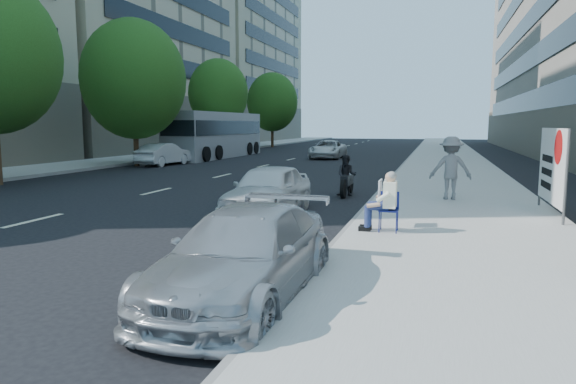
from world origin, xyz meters
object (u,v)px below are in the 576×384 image
(parked_sedan, at_px, (244,255))
(white_sedan_near, at_px, (268,190))
(protest_banner, at_px, (552,166))
(bus, at_px, (217,135))
(motorcycle, at_px, (347,178))
(white_sedan_mid, at_px, (164,154))
(seated_protester, at_px, (384,198))
(white_sedan_far, at_px, (328,149))
(jogger, at_px, (451,168))

(parked_sedan, xyz_separation_m, white_sedan_near, (-1.80, 6.48, 0.06))
(protest_banner, xyz_separation_m, white_sedan_near, (-7.18, -1.35, -0.71))
(parked_sedan, xyz_separation_m, bus, (-13.27, 28.75, 1.00))
(protest_banner, distance_m, motorcycle, 6.52)
(parked_sedan, height_order, bus, bus)
(white_sedan_mid, bearing_deg, protest_banner, 149.56)
(white_sedan_mid, bearing_deg, seated_protester, 136.51)
(seated_protester, relative_size, white_sedan_far, 0.28)
(protest_banner, xyz_separation_m, bus, (-18.65, 20.92, 0.23))
(white_sedan_far, bearing_deg, parked_sedan, -80.94)
(jogger, relative_size, protest_banner, 0.63)
(parked_sedan, relative_size, white_sedan_near, 1.08)
(parked_sedan, bearing_deg, bus, 115.69)
(protest_banner, distance_m, white_sedan_near, 7.34)
(jogger, distance_m, bus, 24.91)
(white_sedan_far, bearing_deg, motorcycle, -76.83)
(white_sedan_mid, bearing_deg, bus, -84.85)
(seated_protester, relative_size, bus, 0.11)
(protest_banner, xyz_separation_m, parked_sedan, (-5.38, -7.83, -0.77))
(parked_sedan, relative_size, white_sedan_mid, 1.08)
(white_sedan_mid, bearing_deg, parked_sedan, 126.94)
(seated_protester, xyz_separation_m, white_sedan_near, (-3.29, 1.99, -0.18))
(white_sedan_near, height_order, motorcycle, motorcycle)
(jogger, relative_size, white_sedan_far, 0.42)
(protest_banner, relative_size, white_sedan_mid, 0.76)
(protest_banner, bearing_deg, white_sedan_far, 115.36)
(parked_sedan, height_order, white_sedan_far, white_sedan_far)
(jogger, bearing_deg, motorcycle, -19.51)
(protest_banner, distance_m, parked_sedan, 9.53)
(bus, bearing_deg, jogger, -48.67)
(white_sedan_near, height_order, white_sedan_far, white_sedan_near)
(white_sedan_far, bearing_deg, jogger, -68.65)
(seated_protester, xyz_separation_m, motorcycle, (-1.88, 6.28, -0.24))
(seated_protester, bearing_deg, white_sedan_near, 148.83)
(parked_sedan, bearing_deg, motorcycle, 93.01)
(seated_protester, relative_size, parked_sedan, 0.30)
(motorcycle, bearing_deg, bus, 125.87)
(jogger, bearing_deg, white_sedan_far, -72.52)
(jogger, height_order, white_sedan_far, jogger)
(white_sedan_near, distance_m, motorcycle, 4.51)
(protest_banner, xyz_separation_m, motorcycle, (-5.77, 2.94, -0.76))
(motorcycle, bearing_deg, protest_banner, -26.72)
(protest_banner, bearing_deg, parked_sedan, -124.49)
(protest_banner, bearing_deg, bus, 131.72)
(protest_banner, bearing_deg, white_sedan_mid, 144.93)
(protest_banner, distance_m, white_sedan_far, 24.29)
(parked_sedan, height_order, motorcycle, motorcycle)
(parked_sedan, distance_m, white_sedan_near, 6.73)
(motorcycle, bearing_deg, white_sedan_near, -107.90)
(seated_protester, height_order, jogger, jogger)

